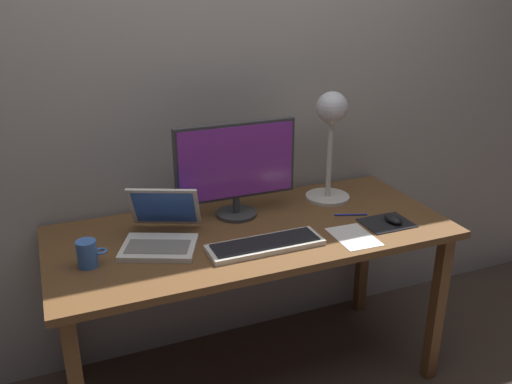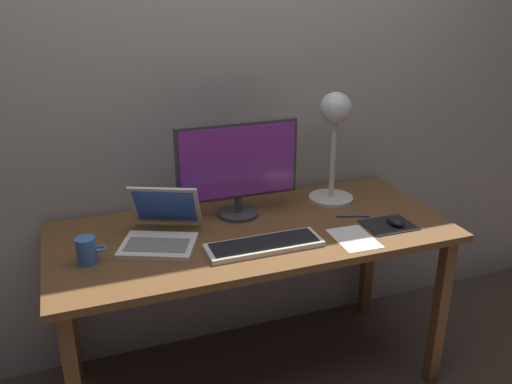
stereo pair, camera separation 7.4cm
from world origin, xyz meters
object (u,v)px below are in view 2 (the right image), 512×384
(desk_lamp, at_px, (335,128))
(pen, at_px, (353,216))
(keyboard_main, at_px, (264,245))
(monitor, at_px, (238,165))
(mouse, at_px, (395,221))
(coffee_mug, at_px, (87,251))
(laptop, at_px, (162,226))

(desk_lamp, xyz_separation_m, pen, (-0.00, -0.20, -0.33))
(keyboard_main, bearing_deg, monitor, 89.58)
(mouse, bearing_deg, coffee_mug, 174.98)
(desk_lamp, bearing_deg, monitor, -177.58)
(pen, bearing_deg, keyboard_main, -163.84)
(coffee_mug, xyz_separation_m, pen, (1.08, 0.02, -0.04))
(desk_lamp, height_order, pen, desk_lamp)
(laptop, xyz_separation_m, mouse, (0.92, -0.19, -0.04))
(mouse, bearing_deg, laptop, 168.00)
(monitor, relative_size, keyboard_main, 1.17)
(monitor, bearing_deg, keyboard_main, -90.42)
(mouse, bearing_deg, monitor, 151.06)
(coffee_mug, distance_m, pen, 1.08)
(laptop, relative_size, mouse, 4.01)
(keyboard_main, relative_size, laptop, 1.14)
(keyboard_main, height_order, laptop, laptop)
(monitor, xyz_separation_m, desk_lamp, (0.45, 0.02, 0.11))
(monitor, distance_m, laptop, 0.40)
(coffee_mug, bearing_deg, monitor, 18.41)
(laptop, xyz_separation_m, pen, (0.80, -0.07, -0.05))
(monitor, height_order, laptop, monitor)
(desk_lamp, distance_m, pen, 0.39)
(mouse, height_order, pen, mouse)
(keyboard_main, height_order, pen, keyboard_main)
(laptop, relative_size, coffee_mug, 3.66)
(keyboard_main, height_order, mouse, mouse)
(monitor, distance_m, desk_lamp, 0.46)
(mouse, bearing_deg, keyboard_main, -179.88)
(desk_lamp, relative_size, pen, 3.51)
(keyboard_main, xyz_separation_m, mouse, (0.57, 0.00, 0.01))
(laptop, height_order, mouse, laptop)
(monitor, height_order, desk_lamp, desk_lamp)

